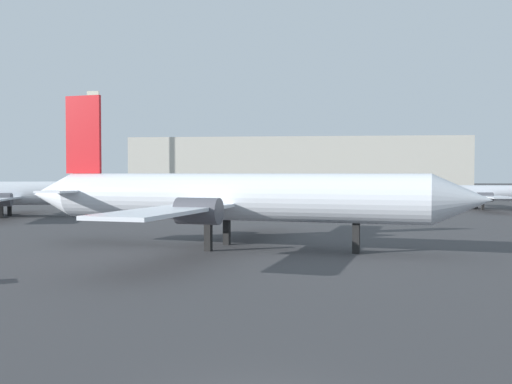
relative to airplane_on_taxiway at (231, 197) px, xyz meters
The scene contains 5 objects.
airplane_on_taxiway is the anchor object (origin of this frame).
airplane_distant 40.67m from the airplane_on_taxiway, 139.73° to the left, with size 30.35×25.00×9.50m.
airplane_far_left 55.25m from the airplane_on_taxiway, 57.39° to the left, with size 25.05×22.21×8.32m.
light_mast_left 79.69m from the airplane_on_taxiway, 118.47° to the left, with size 2.40×0.50×21.74m.
terminal_building 88.35m from the airplane_on_taxiway, 88.43° to the left, with size 70.65×24.28×12.97m, color beige.
Camera 1 is at (1.20, -12.16, 5.43)m, focal length 40.06 mm.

